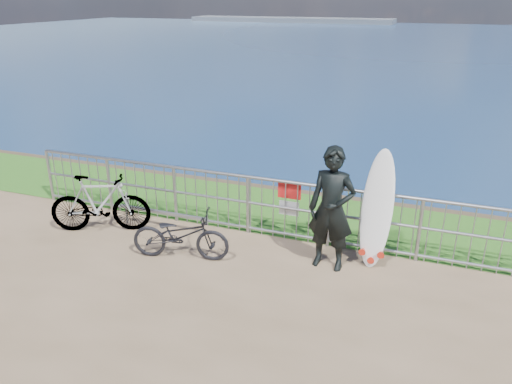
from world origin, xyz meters
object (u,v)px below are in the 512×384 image
at_px(surfer, 332,209).
at_px(bicycle_near, 180,235).
at_px(surfboard, 377,214).
at_px(bicycle_far, 100,203).

xyz_separation_m(surfer, bicycle_near, (-2.37, -0.61, -0.58)).
xyz_separation_m(surfer, surfboard, (0.65, 0.34, -0.12)).
bearing_deg(bicycle_near, surfer, -88.37).
height_order(surfboard, bicycle_far, surfboard).
relative_size(surfer, bicycle_near, 1.24).
bearing_deg(surfer, bicycle_far, -173.57).
bearing_deg(bicycle_near, surfboard, -85.28).
relative_size(surfer, bicycle_far, 1.10).
relative_size(surfer, surfboard, 1.04).
bearing_deg(bicycle_near, bicycle_far, 64.87).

